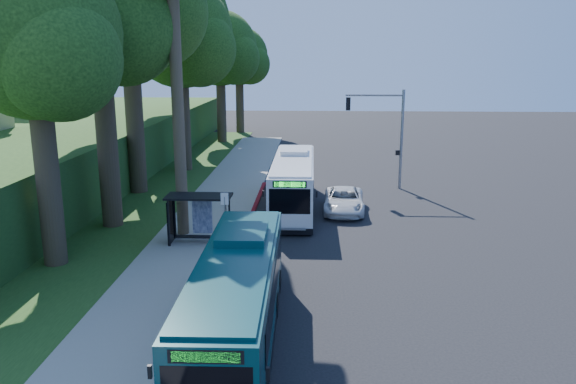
{
  "coord_description": "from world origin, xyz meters",
  "views": [
    {
      "loc": [
        -1.41,
        -29.49,
        9.13
      ],
      "look_at": [
        -2.79,
        1.0,
        1.81
      ],
      "focal_mm": 35.0,
      "sensor_mm": 36.0,
      "label": 1
    }
  ],
  "objects_px": {
    "teal_bus": "(237,297)",
    "pickup": "(344,200)",
    "bus_shelter": "(195,209)",
    "white_bus": "(293,182)"
  },
  "relations": [
    {
      "from": "bus_shelter",
      "to": "white_bus",
      "type": "relative_size",
      "value": 0.28
    },
    {
      "from": "white_bus",
      "to": "pickup",
      "type": "xyz_separation_m",
      "value": [
        3.09,
        -0.77,
        -0.96
      ]
    },
    {
      "from": "teal_bus",
      "to": "pickup",
      "type": "xyz_separation_m",
      "value": [
        4.3,
        16.34,
        -0.91
      ]
    },
    {
      "from": "bus_shelter",
      "to": "pickup",
      "type": "distance_m",
      "value": 10.12
    },
    {
      "from": "pickup",
      "to": "bus_shelter",
      "type": "bearing_deg",
      "value": -137.61
    },
    {
      "from": "bus_shelter",
      "to": "teal_bus",
      "type": "xyz_separation_m",
      "value": [
        3.45,
        -9.93,
        -0.18
      ]
    },
    {
      "from": "teal_bus",
      "to": "pickup",
      "type": "height_order",
      "value": "teal_bus"
    },
    {
      "from": "white_bus",
      "to": "pickup",
      "type": "relative_size",
      "value": 2.26
    },
    {
      "from": "bus_shelter",
      "to": "pickup",
      "type": "relative_size",
      "value": 0.63
    },
    {
      "from": "bus_shelter",
      "to": "white_bus",
      "type": "xyz_separation_m",
      "value": [
        4.66,
        7.18,
        -0.13
      ]
    }
  ]
}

